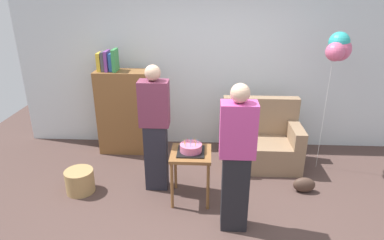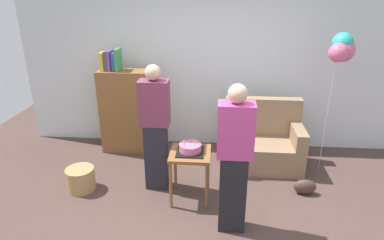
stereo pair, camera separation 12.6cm
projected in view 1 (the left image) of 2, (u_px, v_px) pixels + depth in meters
ground_plane at (205, 218)px, 3.85m from camera, size 8.00×8.00×0.00m
wall_back at (208, 63)px, 5.24m from camera, size 6.00×0.10×2.70m
couch at (260, 142)px, 4.92m from camera, size 1.10×0.70×0.96m
bookshelf at (124, 110)px, 5.19m from camera, size 0.80×0.36×1.62m
side_table at (191, 160)px, 4.02m from camera, size 0.48×0.48×0.64m
birthday_cake at (191, 148)px, 3.96m from camera, size 0.32×0.32×0.17m
person_blowing_candles at (155, 129)px, 4.15m from camera, size 0.36×0.22×1.63m
person_holding_cake at (237, 159)px, 3.42m from camera, size 0.36×0.22×1.63m
wicker_basket at (80, 181)px, 4.30m from camera, size 0.36×0.36×0.30m
handbag at (304, 185)px, 4.31m from camera, size 0.28×0.14×0.20m
balloon_bunch at (338, 48)px, 4.33m from camera, size 0.36×0.38×1.93m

